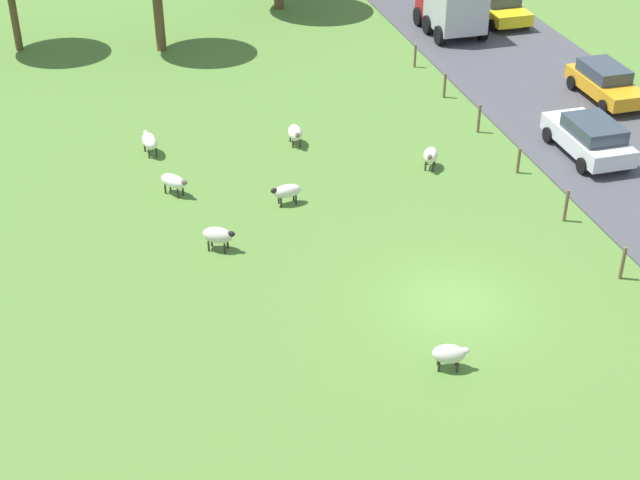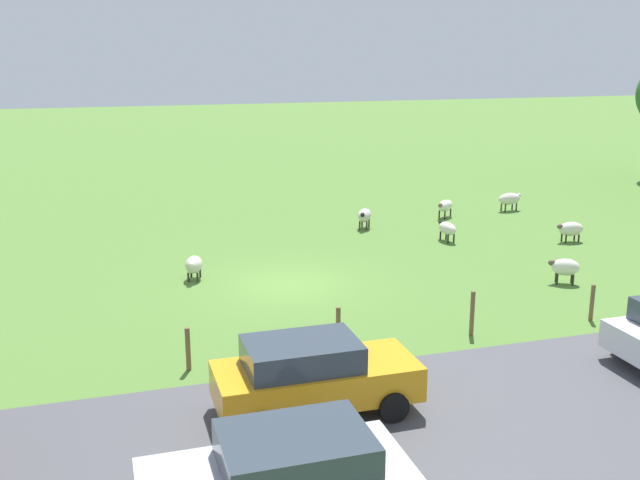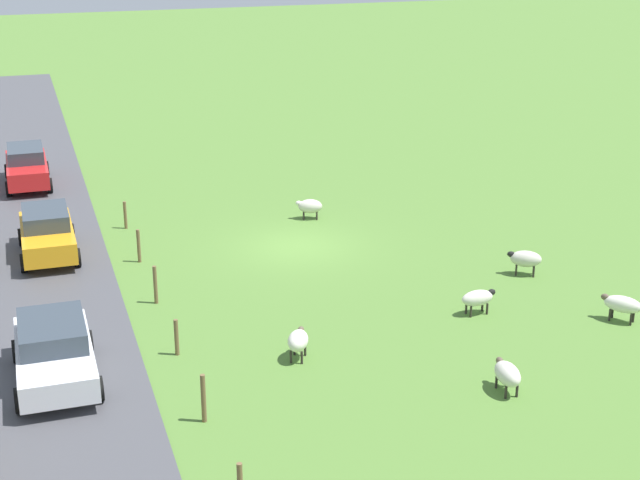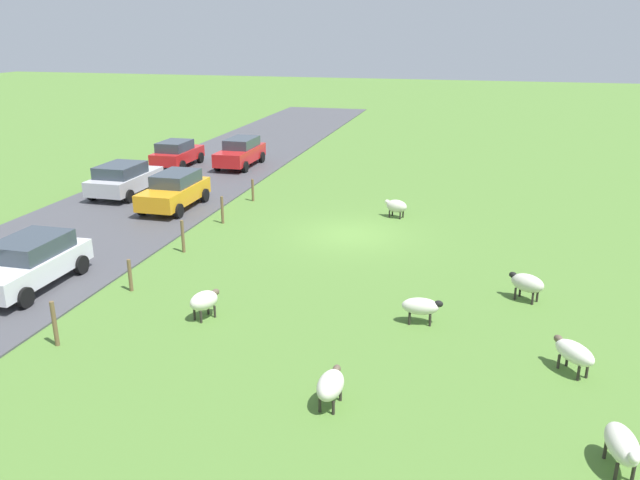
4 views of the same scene
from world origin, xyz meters
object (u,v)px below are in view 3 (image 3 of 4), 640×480
object	(u,v)px
sheep_3	(507,374)
car_4	(54,351)
sheep_0	(478,298)
sheep_6	(310,206)
car_3	(47,232)
sheep_4	(525,259)
sheep_1	(622,304)
sheep_2	(298,341)
car_6	(27,166)

from	to	relation	value
sheep_3	car_4	xyz separation A→B (m)	(10.97, -4.21, 0.34)
sheep_0	car_4	world-z (taller)	car_4
sheep_0	sheep_6	distance (m)	10.57
sheep_0	car_3	distance (m)	15.27
sheep_0	sheep_6	world-z (taller)	sheep_6
sheep_3	sheep_0	bearing A→B (deg)	-108.08
sheep_4	sheep_6	distance (m)	9.44
sheep_4	car_4	xyz separation A→B (m)	(15.48, 2.87, 0.30)
sheep_1	sheep_2	distance (m)	9.96
sheep_0	sheep_2	world-z (taller)	sheep_2
sheep_3	sheep_4	world-z (taller)	sheep_4
sheep_2	car_4	distance (m)	6.47
sheep_3	car_6	distance (m)	25.75
sheep_3	car_6	xyz separation A→B (m)	(11.06, -23.25, 0.38)
sheep_3	car_3	xyz separation A→B (m)	(10.67, -13.85, 0.37)
sheep_0	sheep_4	distance (m)	3.84
sheep_4	sheep_0	bearing A→B (deg)	38.90
sheep_4	sheep_1	bearing A→B (deg)	101.66
car_3	car_6	xyz separation A→B (m)	(0.39, -9.40, 0.01)
sheep_4	car_6	xyz separation A→B (m)	(15.57, -16.18, 0.34)
car_4	car_6	size ratio (longest dim) A/B	0.97
sheep_0	sheep_4	bearing A→B (deg)	-141.10
sheep_1	sheep_4	bearing A→B (deg)	-78.34
car_3	sheep_3	bearing A→B (deg)	127.60
sheep_1	car_3	distance (m)	19.47
sheep_1	sheep_6	size ratio (longest dim) A/B	1.08
sheep_1	car_6	distance (m)	26.21
car_3	car_6	distance (m)	9.40
car_4	sheep_3	bearing A→B (deg)	159.02
car_3	car_6	bearing A→B (deg)	-87.60
car_4	sheep_0	bearing A→B (deg)	-177.93
car_4	sheep_1	bearing A→B (deg)	175.22
sheep_6	car_3	distance (m)	10.15
sheep_4	car_6	size ratio (longest dim) A/B	0.26
sheep_1	car_6	size ratio (longest dim) A/B	0.27
sheep_4	car_3	world-z (taller)	car_3
sheep_2	car_3	size ratio (longest dim) A/B	0.25
sheep_3	car_4	size ratio (longest dim) A/B	0.27
sheep_0	car_3	world-z (taller)	car_3
sheep_6	car_4	bearing A→B (deg)	46.16
sheep_0	car_6	size ratio (longest dim) A/B	0.26
sheep_2	car_6	distance (m)	20.85
sheep_2	sheep_3	world-z (taller)	sheep_2
sheep_1	sheep_3	size ratio (longest dim) A/B	1.04
sheep_1	car_6	bearing A→B (deg)	-51.14
sheep_1	car_4	world-z (taller)	car_4
sheep_0	sheep_3	distance (m)	4.90
sheep_0	car_4	bearing A→B (deg)	2.07
sheep_1	car_4	xyz separation A→B (m)	(16.36, -1.37, 0.32)
sheep_1	sheep_4	world-z (taller)	sheep_4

